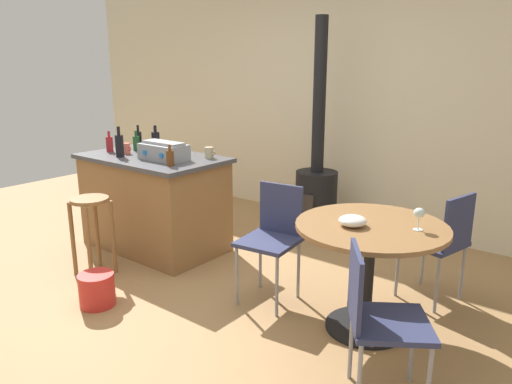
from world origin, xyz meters
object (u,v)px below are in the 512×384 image
at_px(folding_chair_far, 442,239).
at_px(bottle_4, 139,140).
at_px(dining_table, 370,250).
at_px(wood_stove, 316,184).
at_px(bottle_1, 136,143).
at_px(wooden_stool, 91,220).
at_px(bottle_0, 110,144).
at_px(kitchen_island, 155,202).
at_px(cup_3, 147,149).
at_px(bottle_5, 156,140).
at_px(folding_chair_left, 273,233).
at_px(wine_glass, 419,214).
at_px(cup_0, 127,148).
at_px(bottle_3, 170,158).
at_px(bottle_2, 120,145).
at_px(plastic_bucket, 97,290).
at_px(folding_chair_near, 377,314).
at_px(serving_bowl, 353,221).
at_px(toolbox, 164,151).
at_px(cup_1, 174,149).
at_px(cup_2, 209,153).

relative_size(folding_chair_far, bottle_4, 3.53).
xyz_separation_m(dining_table, wood_stove, (-1.31, 1.49, -0.05)).
distance_m(dining_table, bottle_1, 2.71).
bearing_deg(wooden_stool, bottle_0, 132.35).
height_order(kitchen_island, cup_3, cup_3).
height_order(wood_stove, bottle_5, wood_stove).
xyz_separation_m(folding_chair_far, folding_chair_left, (-1.02, -0.72, 0.02)).
bearing_deg(bottle_0, kitchen_island, 11.46).
bearing_deg(wine_glass, folding_chair_far, 92.65).
bearing_deg(folding_chair_left, folding_chair_far, 35.37).
distance_m(cup_0, wine_glass, 2.88).
relative_size(dining_table, bottle_3, 5.40).
xyz_separation_m(bottle_2, bottle_4, (-0.22, 0.39, -0.02)).
xyz_separation_m(bottle_0, bottle_1, (0.15, 0.21, -0.00)).
xyz_separation_m(folding_chair_left, wine_glass, (1.04, 0.10, 0.33)).
relative_size(folding_chair_left, bottle_4, 3.63).
relative_size(bottle_2, bottle_5, 1.18).
bearing_deg(cup_3, folding_chair_far, 11.79).
height_order(kitchen_island, dining_table, kitchen_island).
bearing_deg(plastic_bucket, wooden_stool, 147.27).
distance_m(dining_table, folding_chair_near, 0.73).
xyz_separation_m(wooden_stool, wood_stove, (0.91, 2.11, 0.05)).
bearing_deg(kitchen_island, bottle_1, 163.46).
bearing_deg(bottle_0, cup_3, 15.38).
distance_m(bottle_3, serving_bowl, 1.76).
xyz_separation_m(wooden_stool, cup_3, (-0.17, 0.76, 0.48)).
bearing_deg(bottle_0, wooden_stool, -47.65).
height_order(toolbox, bottle_0, bottle_0).
bearing_deg(plastic_bucket, bottle_2, 132.23).
xyz_separation_m(wood_stove, wine_glass, (1.59, -1.41, 0.33)).
bearing_deg(cup_1, toolbox, -60.14).
distance_m(folding_chair_far, bottle_5, 2.88).
bearing_deg(cup_1, bottle_4, -175.25).
height_order(wood_stove, cup_1, wood_stove).
xyz_separation_m(folding_chair_left, cup_0, (-1.83, 0.09, 0.43)).
relative_size(dining_table, cup_0, 9.26).
bearing_deg(bottle_4, bottle_3, -23.07).
relative_size(wooden_stool, serving_bowl, 3.76).
bearing_deg(folding_chair_far, toolbox, -165.28).
distance_m(toolbox, serving_bowl, 2.02).
height_order(bottle_4, bottle_5, same).
height_order(kitchen_island, plastic_bucket, kitchen_island).
relative_size(kitchen_island, folding_chair_near, 1.63).
relative_size(wooden_stool, bottle_3, 3.71).
xyz_separation_m(bottle_4, cup_1, (0.49, 0.04, -0.05)).
distance_m(cup_1, cup_2, 0.43).
bearing_deg(serving_bowl, bottle_5, 168.24).
bearing_deg(wooden_stool, serving_bowl, 13.42).
distance_m(cup_2, serving_bowl, 1.81).
distance_m(bottle_0, bottle_3, 0.99).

